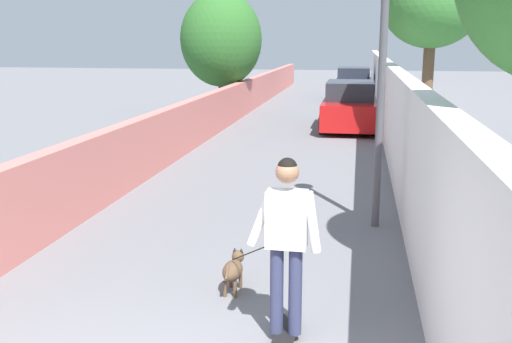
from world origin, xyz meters
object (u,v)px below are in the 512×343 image
object	(u,v)px
tree_right_far	(432,2)
person_skateboarder	(287,232)
skateboard	(285,334)
car_near	(350,107)
lamp_post	(383,42)
car_far	(353,84)
tree_left_near	(221,39)
dog	(234,269)

from	to	relation	value
tree_right_far	person_skateboarder	world-z (taller)	tree_right_far
skateboard	person_skateboarder	size ratio (longest dim) A/B	0.46
skateboard	person_skateboarder	xyz separation A→B (m)	(-0.00, 0.00, 1.04)
person_skateboarder	skateboard	bearing A→B (deg)	-63.43
skateboard	car_near	distance (m)	14.35
lamp_post	car_far	size ratio (longest dim) A/B	0.97
tree_left_near	dog	size ratio (longest dim) A/B	3.41
tree_left_near	car_far	xyz separation A→B (m)	(7.01, -4.99, -2.15)
lamp_post	skateboard	world-z (taller)	lamp_post
car_near	skateboard	bearing A→B (deg)	178.60
tree_right_far	dog	xyz separation A→B (m)	(-10.26, 3.16, -3.55)
dog	skateboard	bearing A→B (deg)	-144.89
skateboard	car_near	bearing A→B (deg)	-1.40
tree_right_far	person_skateboarder	distance (m)	11.88
tree_left_near	car_far	bearing A→B (deg)	-35.45
lamp_post	tree_right_far	bearing A→B (deg)	-11.19
lamp_post	car_near	distance (m)	10.71
car_near	lamp_post	bearing A→B (deg)	-176.72
car_far	lamp_post	bearing A→B (deg)	-178.32
tree_left_near	car_far	size ratio (longest dim) A/B	1.10
tree_left_near	dog	xyz separation A→B (m)	(-16.26, -3.90, -2.60)
car_far	car_near	bearing A→B (deg)	180.00
dog	car_far	world-z (taller)	car_far
person_skateboarder	car_near	size ratio (longest dim) A/B	0.40
tree_left_near	lamp_post	xyz separation A→B (m)	(-13.46, -5.59, -0.03)
person_skateboarder	dog	distance (m)	1.53
lamp_post	dog	world-z (taller)	lamp_post
person_skateboarder	car_far	bearing A→B (deg)	-0.82
car_near	car_far	bearing A→B (deg)	-0.00
person_skateboarder	car_near	distance (m)	14.34
car_near	dog	bearing A→B (deg)	175.32
dog	car_far	xyz separation A→B (m)	(23.27, -1.09, 0.44)
lamp_post	car_far	distance (m)	20.58
person_skateboarder	dog	bearing A→B (deg)	35.11
tree_left_near	tree_right_far	bearing A→B (deg)	-130.34
tree_right_far	car_near	world-z (taller)	tree_right_far
skateboard	tree_right_far	bearing A→B (deg)	-12.10
lamp_post	car_near	size ratio (longest dim) A/B	0.96
tree_left_near	person_skateboarder	size ratio (longest dim) A/B	2.69
lamp_post	person_skateboarder	size ratio (longest dim) A/B	2.37
tree_right_far	car_far	xyz separation A→B (m)	(13.01, 2.08, -3.10)
tree_right_far	person_skateboarder	bearing A→B (deg)	167.90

